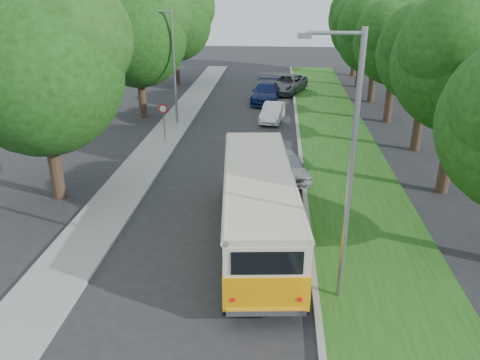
# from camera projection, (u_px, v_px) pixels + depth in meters

# --- Properties ---
(ground) EXTENTS (120.00, 120.00, 0.00)m
(ground) POSITION_uv_depth(u_px,v_px,m) (211.00, 250.00, 17.04)
(ground) COLOR #27272A
(ground) RESTS_ON ground
(curb) EXTENTS (0.20, 70.00, 0.15)m
(curb) POSITION_uv_depth(u_px,v_px,m) (305.00, 194.00, 21.33)
(curb) COLOR gray
(curb) RESTS_ON ground
(grass_verge) EXTENTS (4.50, 70.00, 0.13)m
(grass_verge) POSITION_uv_depth(u_px,v_px,m) (357.00, 196.00, 21.15)
(grass_verge) COLOR #1B5216
(grass_verge) RESTS_ON ground
(sidewalk) EXTENTS (2.20, 70.00, 0.12)m
(sidewalk) POSITION_uv_depth(u_px,v_px,m) (125.00, 189.00, 21.97)
(sidewalk) COLOR gray
(sidewalk) RESTS_ON ground
(treeline) EXTENTS (24.27, 41.91, 9.46)m
(treeline) POSITION_uv_depth(u_px,v_px,m) (294.00, 33.00, 31.02)
(treeline) COLOR #332319
(treeline) RESTS_ON ground
(lamppost_near) EXTENTS (1.71, 0.16, 8.00)m
(lamppost_near) POSITION_uv_depth(u_px,v_px,m) (348.00, 166.00, 12.72)
(lamppost_near) COLOR gray
(lamppost_near) RESTS_ON ground
(lamppost_far) EXTENTS (1.71, 0.16, 7.50)m
(lamppost_far) POSITION_uv_depth(u_px,v_px,m) (172.00, 64.00, 30.49)
(lamppost_far) COLOR gray
(lamppost_far) RESTS_ON ground
(warning_sign) EXTENTS (0.56, 0.10, 2.50)m
(warning_sign) POSITION_uv_depth(u_px,v_px,m) (163.00, 116.00, 27.71)
(warning_sign) COLOR gray
(warning_sign) RESTS_ON ground
(vintage_bus) EXTENTS (3.40, 9.91, 2.89)m
(vintage_bus) POSITION_uv_depth(u_px,v_px,m) (258.00, 208.00, 17.00)
(vintage_bus) COLOR #FFA208
(vintage_bus) RESTS_ON ground
(car_silver) EXTENTS (2.63, 4.12, 1.31)m
(car_silver) POSITION_uv_depth(u_px,v_px,m) (287.00, 165.00, 23.14)
(car_silver) COLOR #B0B0B5
(car_silver) RESTS_ON ground
(car_white) EXTENTS (1.90, 3.99, 1.26)m
(car_white) POSITION_uv_depth(u_px,v_px,m) (273.00, 112.00, 32.77)
(car_white) COLOR white
(car_white) RESTS_ON ground
(car_blue) EXTENTS (2.42, 5.35, 1.52)m
(car_blue) POSITION_uv_depth(u_px,v_px,m) (266.00, 93.00, 38.06)
(car_blue) COLOR navy
(car_blue) RESTS_ON ground
(car_grey) EXTENTS (4.19, 6.03, 1.53)m
(car_grey) POSITION_uv_depth(u_px,v_px,m) (287.00, 84.00, 41.34)
(car_grey) COLOR slate
(car_grey) RESTS_ON ground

